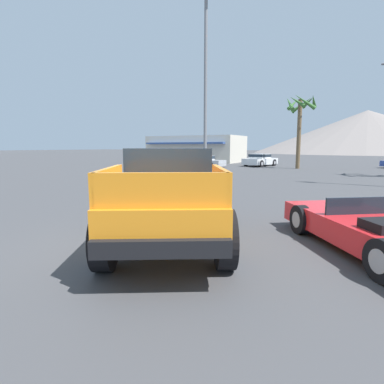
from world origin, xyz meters
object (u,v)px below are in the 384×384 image
object	(u,v)px
parked_car_silver	(202,161)
parked_car_white	(260,160)
street_lamp_post	(206,75)
orange_pickup_truck	(169,187)
palm_tree_tall	(301,113)
red_convertible_car	(375,231)

from	to	relation	value
parked_car_silver	parked_car_white	bearing A→B (deg)	-41.76
parked_car_silver	street_lamp_post	world-z (taller)	street_lamp_post
orange_pickup_truck	palm_tree_tall	size ratio (longest dim) A/B	0.78
parked_car_silver	orange_pickup_truck	bearing A→B (deg)	-152.47
red_convertible_car	parked_car_white	xyz separation A→B (m)	(-9.34, 24.06, 0.23)
parked_car_white	parked_car_silver	bearing A→B (deg)	-119.58
parked_car_white	street_lamp_post	distance (m)	19.54
street_lamp_post	palm_tree_tall	distance (m)	16.83
street_lamp_post	parked_car_white	bearing A→B (deg)	99.28
parked_car_white	street_lamp_post	xyz separation A→B (m)	(3.07, -18.81, 4.31)
parked_car_silver	palm_tree_tall	xyz separation A→B (m)	(8.52, 2.60, 4.37)
parked_car_silver	palm_tree_tall	bearing A→B (deg)	-71.05
red_convertible_car	parked_car_white	size ratio (longest dim) A/B	0.96
orange_pickup_truck	parked_car_silver	size ratio (longest dim) A/B	1.12
red_convertible_car	parked_car_white	world-z (taller)	parked_car_white
street_lamp_post	red_convertible_car	bearing A→B (deg)	-39.96
orange_pickup_truck	red_convertible_car	world-z (taller)	orange_pickup_truck
parked_car_white	street_lamp_post	world-z (taller)	street_lamp_post
orange_pickup_truck	red_convertible_car	bearing A→B (deg)	-14.94
orange_pickup_truck	palm_tree_tall	world-z (taller)	palm_tree_tall
red_convertible_car	street_lamp_post	bearing A→B (deg)	103.50
orange_pickup_truck	street_lamp_post	size ratio (longest dim) A/B	0.62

